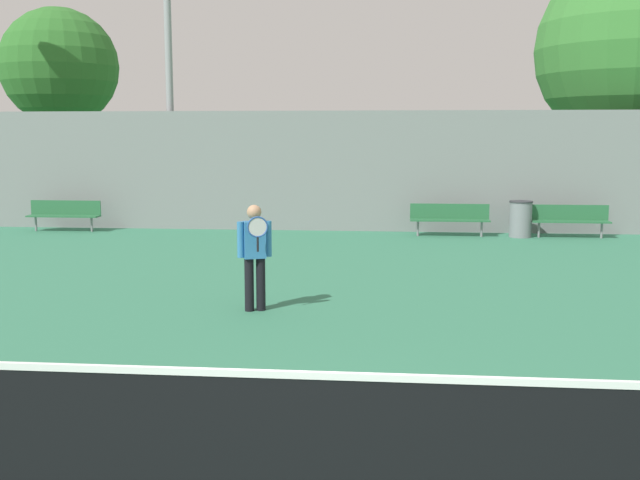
{
  "coord_description": "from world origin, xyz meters",
  "views": [
    {
      "loc": [
        0.31,
        -4.9,
        2.64
      ],
      "look_at": [
        -0.87,
        7.25,
        0.93
      ],
      "focal_mm": 42.0,
      "sensor_mm": 36.0,
      "label": 1
    }
  ],
  "objects_px": {
    "tree_green_tall": "(634,50)",
    "tree_green_broad": "(60,68)",
    "bench_courtside_far": "(570,218)",
    "trash_bin": "(521,219)",
    "tennis_player": "(255,252)",
    "bench_adjacent_court": "(65,212)",
    "bench_courtside_near": "(450,216)",
    "tennis_net": "(344,444)"
  },
  "relations": [
    {
      "from": "bench_adjacent_court",
      "to": "trash_bin",
      "type": "distance_m",
      "value": 12.37
    },
    {
      "from": "trash_bin",
      "to": "tennis_player",
      "type": "bearing_deg",
      "value": -121.35
    },
    {
      "from": "tennis_player",
      "to": "tree_green_broad",
      "type": "xyz_separation_m",
      "value": [
        -9.67,
        14.93,
        4.09
      ]
    },
    {
      "from": "bench_courtside_far",
      "to": "bench_adjacent_court",
      "type": "bearing_deg",
      "value": 180.0
    },
    {
      "from": "tennis_net",
      "to": "trash_bin",
      "type": "height_order",
      "value": "tennis_net"
    },
    {
      "from": "bench_courtside_near",
      "to": "tennis_player",
      "type": "bearing_deg",
      "value": -111.84
    },
    {
      "from": "trash_bin",
      "to": "tree_green_broad",
      "type": "xyz_separation_m",
      "value": [
        -15.06,
        6.09,
        4.52
      ]
    },
    {
      "from": "bench_courtside_far",
      "to": "tree_green_broad",
      "type": "distance_m",
      "value": 17.97
    },
    {
      "from": "trash_bin",
      "to": "bench_adjacent_court",
      "type": "bearing_deg",
      "value": 179.81
    },
    {
      "from": "tennis_player",
      "to": "bench_adjacent_court",
      "type": "xyz_separation_m",
      "value": [
        -6.99,
        8.87,
        -0.39
      ]
    },
    {
      "from": "bench_courtside_near",
      "to": "bench_courtside_far",
      "type": "xyz_separation_m",
      "value": [
        3.09,
        -0.0,
        -0.0
      ]
    },
    {
      "from": "tennis_player",
      "to": "trash_bin",
      "type": "distance_m",
      "value": 10.35
    },
    {
      "from": "bench_courtside_near",
      "to": "tree_green_tall",
      "type": "distance_m",
      "value": 8.35
    },
    {
      "from": "tennis_net",
      "to": "trash_bin",
      "type": "xyz_separation_m",
      "value": [
        3.64,
        14.87,
        -0.05
      ]
    },
    {
      "from": "bench_courtside_far",
      "to": "trash_bin",
      "type": "xyz_separation_m",
      "value": [
        -1.26,
        -0.04,
        -0.04
      ]
    },
    {
      "from": "tennis_net",
      "to": "bench_courtside_far",
      "type": "distance_m",
      "value": 15.7
    },
    {
      "from": "bench_adjacent_court",
      "to": "tree_green_tall",
      "type": "bearing_deg",
      "value": 13.95
    },
    {
      "from": "tennis_net",
      "to": "trash_bin",
      "type": "bearing_deg",
      "value": 76.24
    },
    {
      "from": "tennis_player",
      "to": "bench_courtside_near",
      "type": "height_order",
      "value": "tennis_player"
    },
    {
      "from": "tennis_net",
      "to": "trash_bin",
      "type": "distance_m",
      "value": 15.31
    },
    {
      "from": "bench_courtside_far",
      "to": "bench_adjacent_court",
      "type": "height_order",
      "value": "same"
    },
    {
      "from": "trash_bin",
      "to": "tree_green_broad",
      "type": "distance_m",
      "value": 16.86
    },
    {
      "from": "tree_green_tall",
      "to": "tree_green_broad",
      "type": "xyz_separation_m",
      "value": [
        -18.88,
        2.03,
        -0.18
      ]
    },
    {
      "from": "tennis_player",
      "to": "tree_green_broad",
      "type": "relative_size",
      "value": 0.23
    },
    {
      "from": "bench_courtside_near",
      "to": "bench_courtside_far",
      "type": "height_order",
      "value": "same"
    },
    {
      "from": "tree_green_broad",
      "to": "bench_courtside_near",
      "type": "bearing_deg",
      "value": -24.58
    },
    {
      "from": "tennis_net",
      "to": "bench_courtside_near",
      "type": "height_order",
      "value": "tennis_net"
    },
    {
      "from": "bench_courtside_near",
      "to": "bench_adjacent_court",
      "type": "bearing_deg",
      "value": -180.0
    },
    {
      "from": "tree_green_tall",
      "to": "tennis_net",
      "type": "bearing_deg",
      "value": -111.52
    },
    {
      "from": "bench_adjacent_court",
      "to": "tree_green_broad",
      "type": "relative_size",
      "value": 0.28
    },
    {
      "from": "tree_green_tall",
      "to": "tree_green_broad",
      "type": "relative_size",
      "value": 1.15
    },
    {
      "from": "tennis_net",
      "to": "tree_green_broad",
      "type": "height_order",
      "value": "tree_green_broad"
    },
    {
      "from": "tennis_player",
      "to": "trash_bin",
      "type": "relative_size",
      "value": 1.7
    },
    {
      "from": "tennis_player",
      "to": "bench_courtside_near",
      "type": "xyz_separation_m",
      "value": [
        3.56,
        8.88,
        -0.38
      ]
    },
    {
      "from": "tennis_player",
      "to": "tree_green_tall",
      "type": "distance_m",
      "value": 16.41
    },
    {
      "from": "tennis_net",
      "to": "tree_green_broad",
      "type": "xyz_separation_m",
      "value": [
        -11.41,
        20.97,
        4.47
      ]
    },
    {
      "from": "bench_adjacent_court",
      "to": "tennis_player",
      "type": "bearing_deg",
      "value": -51.78
    },
    {
      "from": "bench_adjacent_court",
      "to": "bench_courtside_near",
      "type": "bearing_deg",
      "value": 0.0
    },
    {
      "from": "tennis_net",
      "to": "bench_adjacent_court",
      "type": "height_order",
      "value": "tennis_net"
    },
    {
      "from": "trash_bin",
      "to": "tree_green_tall",
      "type": "relative_size",
      "value": 0.12
    },
    {
      "from": "bench_courtside_far",
      "to": "bench_courtside_near",
      "type": "bearing_deg",
      "value": 180.0
    },
    {
      "from": "bench_adjacent_court",
      "to": "tree_green_broad",
      "type": "bearing_deg",
      "value": 113.93
    }
  ]
}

